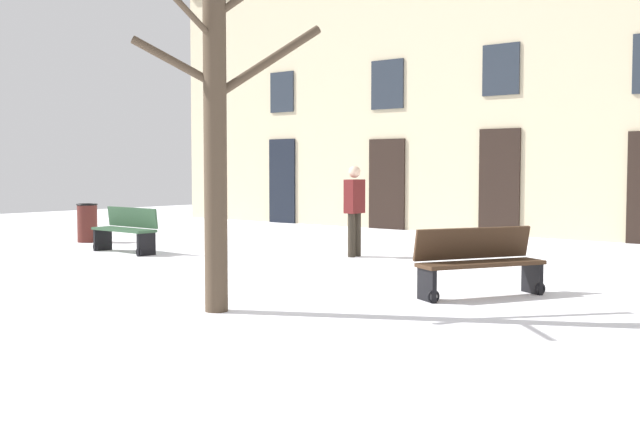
{
  "coord_description": "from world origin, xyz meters",
  "views": [
    {
      "loc": [
        8.04,
        -8.21,
        1.63
      ],
      "look_at": [
        0.0,
        1.8,
        0.88
      ],
      "focal_mm": 42.8,
      "sensor_mm": 36.0,
      "label": 1
    }
  ],
  "objects_px": {
    "tree_near_facade": "(218,117)",
    "person_crossing_plaza": "(354,206)",
    "litter_bin": "(87,223)",
    "bench_back_to_back_right": "(479,261)",
    "bench_near_center_tree": "(126,230)"
  },
  "relations": [
    {
      "from": "tree_near_facade",
      "to": "bench_near_center_tree",
      "type": "relative_size",
      "value": 2.71
    },
    {
      "from": "litter_bin",
      "to": "bench_back_to_back_right",
      "type": "distance_m",
      "value": 10.19
    },
    {
      "from": "bench_back_to_back_right",
      "to": "litter_bin",
      "type": "bearing_deg",
      "value": 112.86
    },
    {
      "from": "bench_near_center_tree",
      "to": "person_crossing_plaza",
      "type": "height_order",
      "value": "person_crossing_plaza"
    },
    {
      "from": "tree_near_facade",
      "to": "bench_back_to_back_right",
      "type": "relative_size",
      "value": 2.51
    },
    {
      "from": "tree_near_facade",
      "to": "bench_back_to_back_right",
      "type": "distance_m",
      "value": 3.77
    },
    {
      "from": "tree_near_facade",
      "to": "person_crossing_plaza",
      "type": "height_order",
      "value": "tree_near_facade"
    },
    {
      "from": "person_crossing_plaza",
      "to": "litter_bin",
      "type": "bearing_deg",
      "value": 103.35
    },
    {
      "from": "litter_bin",
      "to": "bench_back_to_back_right",
      "type": "relative_size",
      "value": 0.5
    },
    {
      "from": "litter_bin",
      "to": "bench_near_center_tree",
      "type": "bearing_deg",
      "value": -18.06
    },
    {
      "from": "bench_near_center_tree",
      "to": "bench_back_to_back_right",
      "type": "height_order",
      "value": "same"
    },
    {
      "from": "tree_near_facade",
      "to": "litter_bin",
      "type": "bearing_deg",
      "value": 154.85
    },
    {
      "from": "bench_back_to_back_right",
      "to": "person_crossing_plaza",
      "type": "xyz_separation_m",
      "value": [
        -3.83,
        2.55,
        0.48
      ]
    },
    {
      "from": "tree_near_facade",
      "to": "person_crossing_plaza",
      "type": "relative_size",
      "value": 2.56
    },
    {
      "from": "bench_near_center_tree",
      "to": "bench_back_to_back_right",
      "type": "xyz_separation_m",
      "value": [
        7.68,
        -0.31,
        -0.0
      ]
    }
  ]
}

